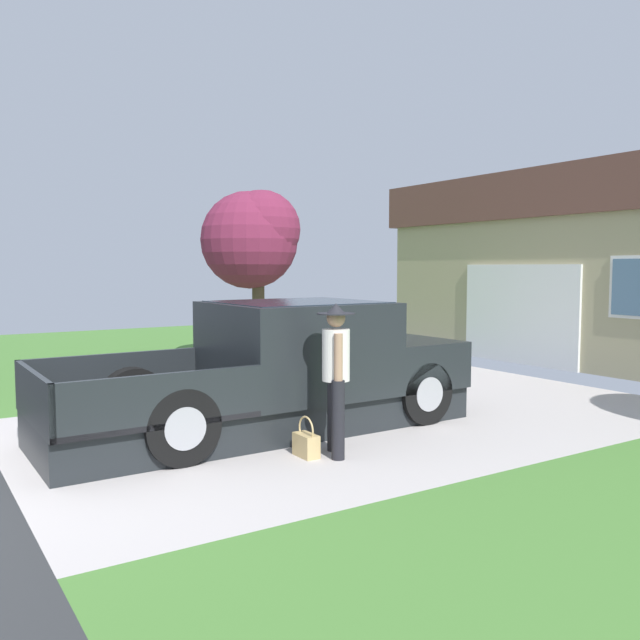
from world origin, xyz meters
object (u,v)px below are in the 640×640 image
(pickup_truck, at_px, (291,371))
(neighbor_tree, at_px, (253,237))
(person_with_hat, at_px, (336,369))
(handbag, at_px, (306,443))

(pickup_truck, xyz_separation_m, neighbor_tree, (-5.35, 2.21, 1.93))
(person_with_hat, height_order, handbag, person_with_hat)
(handbag, distance_m, neighbor_tree, 7.58)
(pickup_truck, relative_size, neighbor_tree, 1.46)
(person_with_hat, bearing_deg, handbag, 94.86)
(handbag, relative_size, neighbor_tree, 0.12)
(person_with_hat, bearing_deg, neighbor_tree, 5.69)
(pickup_truck, xyz_separation_m, handbag, (1.25, -0.55, -0.56))
(person_with_hat, distance_m, handbag, 0.86)
(pickup_truck, bearing_deg, handbag, -24.04)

